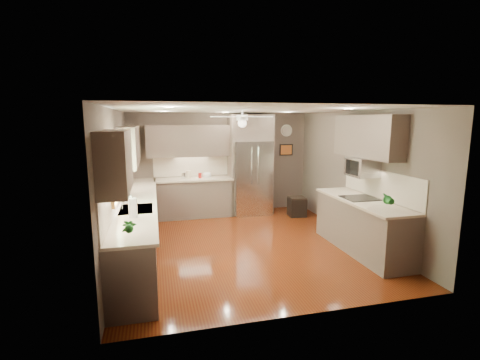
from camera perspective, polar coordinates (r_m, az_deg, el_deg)
name	(u,v)px	position (r m, az deg, el deg)	size (l,w,h in m)	color
floor	(246,244)	(6.68, 0.99, -10.50)	(5.00, 5.00, 0.00)	#4F180A
ceiling	(246,110)	(6.27, 1.06, 11.46)	(5.00, 5.00, 0.00)	white
wall_back	(220,163)	(8.77, -3.23, 2.80)	(4.50, 4.50, 0.00)	brown
wall_front	(303,215)	(4.05, 10.28, -5.66)	(4.50, 4.50, 0.00)	brown
wall_left	(117,185)	(6.18, -19.58, -0.73)	(5.00, 5.00, 0.00)	brown
wall_right	(355,175)	(7.27, 18.42, 0.85)	(5.00, 5.00, 0.00)	brown
canister_b	(184,176)	(8.37, -9.22, 0.69)	(0.10, 0.10, 0.15)	silver
canister_c	(189,175)	(8.39, -8.42, 0.87)	(0.12, 0.12, 0.20)	beige
canister_d	(200,175)	(8.42, -6.58, 0.74)	(0.08, 0.08, 0.13)	maroon
soap_bottle	(129,199)	(6.03, -17.77, -2.92)	(0.09, 0.09, 0.20)	white
potted_plant_left	(129,227)	(4.27, -17.77, -7.29)	(0.17, 0.11, 0.32)	#1B5F1F
potted_plant_right	(388,199)	(5.89, 23.15, -2.94)	(0.18, 0.14, 0.32)	#1B5F1F
bowl	(207,177)	(8.47, -5.40, 0.58)	(0.21, 0.21, 0.05)	beige
left_run	(138,225)	(6.48, -16.44, -7.06)	(0.65, 4.70, 1.45)	brown
back_run	(194,197)	(8.51, -7.61, -2.73)	(1.85, 0.65, 1.45)	brown
uppers	(200,143)	(6.83, -6.57, 6.00)	(4.50, 4.70, 0.95)	brown
window	(114,171)	(5.64, -19.92, 1.38)	(0.05, 1.12, 0.92)	#BFF2B2
sink	(136,211)	(5.74, -16.67, -4.86)	(0.50, 0.70, 0.32)	silver
refrigerator	(251,166)	(8.61, 1.79, 2.26)	(1.06, 0.75, 2.45)	silver
right_run	(362,224)	(6.60, 19.41, -6.89)	(0.70, 2.20, 1.45)	brown
microwave	(362,167)	(6.66, 19.42, 2.01)	(0.43, 0.55, 0.34)	silver
ceiling_fan	(242,119)	(6.56, 0.36, 9.93)	(1.18, 1.18, 0.32)	white
recessed_lights	(239,111)	(6.65, -0.20, 11.32)	(2.84, 3.14, 0.01)	white
wall_clock	(287,131)	(9.18, 7.64, 8.05)	(0.30, 0.03, 0.30)	white
framed_print	(286,150)	(9.21, 7.58, 4.94)	(0.36, 0.03, 0.30)	black
stool	(297,207)	(8.60, 9.32, -4.32)	(0.43, 0.43, 0.47)	black
paper_towel	(133,208)	(5.20, -17.17, -4.41)	(0.12, 0.12, 0.30)	white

